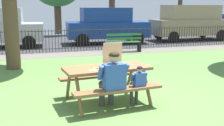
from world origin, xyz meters
The scene contains 12 objects.
ground centered at (0.00, 1.45, -0.01)m, with size 28.00×10.89×0.02m, color #608944.
cobblestone_walkway centered at (0.00, 6.19, 0.00)m, with size 28.00×1.40×0.01m, color slate.
street_asphalt centered at (0.00, 10.64, -0.01)m, with size 28.00×7.49×0.01m, color #38383D.
picnic_table_foreground centered at (-0.28, -0.12, 0.60)m, with size 1.94×1.65×0.79m.
pizza_box_open centered at (-0.09, -0.08, 0.86)m, with size 0.46×0.50×0.49m.
pizza_slice_on_table centered at (-0.60, -0.26, 0.78)m, with size 0.24×0.26×0.02m.
adult_at_table centered at (-0.32, -0.63, 0.66)m, with size 0.63×0.62×1.19m.
child_at_table centered at (0.23, -0.60, 0.52)m, with size 0.36×0.35×0.87m.
iron_fence_streetside centered at (0.00, 6.89, 0.53)m, with size 22.09×0.03×1.03m.
park_bench_center centered at (2.20, 6.05, 0.42)m, with size 1.61×0.51×0.85m.
parked_car_right centered at (2.31, 9.16, 1.01)m, with size 4.49×2.11×1.94m.
parked_car_far_right centered at (7.49, 9.16, 1.10)m, with size 4.61×1.97×2.08m.
Camera 1 is at (-1.82, -5.64, 2.03)m, focal length 44.72 mm.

